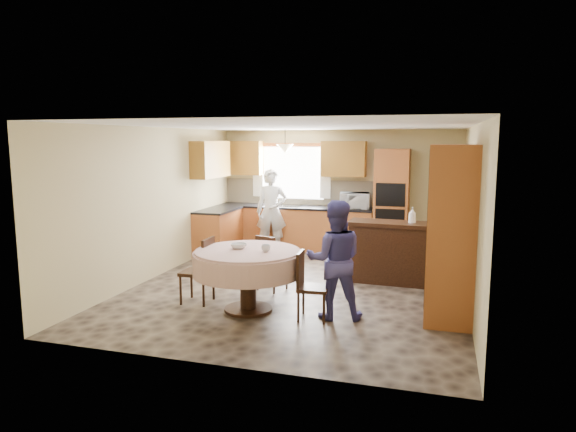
# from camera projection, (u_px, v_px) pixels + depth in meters

# --- Properties ---
(floor) EXTENTS (5.00, 6.00, 0.01)m
(floor) POSITION_uv_depth(u_px,v_px,m) (300.00, 287.00, 8.09)
(floor) COLOR #6C5B4B
(floor) RESTS_ON ground
(ceiling) EXTENTS (5.00, 6.00, 0.01)m
(ceiling) POSITION_uv_depth(u_px,v_px,m) (300.00, 126.00, 7.72)
(ceiling) COLOR white
(ceiling) RESTS_ON wall_back
(wall_back) EXTENTS (5.00, 0.02, 2.50)m
(wall_back) POSITION_uv_depth(u_px,v_px,m) (338.00, 190.00, 10.75)
(wall_back) COLOR tan
(wall_back) RESTS_ON floor
(wall_front) EXTENTS (5.00, 0.02, 2.50)m
(wall_front) POSITION_uv_depth(u_px,v_px,m) (221.00, 246.00, 5.06)
(wall_front) COLOR tan
(wall_front) RESTS_ON floor
(wall_left) EXTENTS (0.02, 6.00, 2.50)m
(wall_left) POSITION_uv_depth(u_px,v_px,m) (157.00, 203.00, 8.61)
(wall_left) COLOR tan
(wall_left) RESTS_ON floor
(wall_right) EXTENTS (0.02, 6.00, 2.50)m
(wall_right) POSITION_uv_depth(u_px,v_px,m) (472.00, 215.00, 7.20)
(wall_right) COLOR tan
(wall_right) RESTS_ON floor
(window) EXTENTS (1.40, 0.03, 1.10)m
(window) POSITION_uv_depth(u_px,v_px,m) (292.00, 173.00, 10.96)
(window) COLOR white
(window) RESTS_ON wall_back
(curtain_left) EXTENTS (0.22, 0.02, 1.15)m
(curtain_left) POSITION_uv_depth(u_px,v_px,m) (258.00, 170.00, 11.12)
(curtain_left) COLOR white
(curtain_left) RESTS_ON wall_back
(curtain_right) EXTENTS (0.22, 0.02, 1.15)m
(curtain_right) POSITION_uv_depth(u_px,v_px,m) (325.00, 171.00, 10.70)
(curtain_right) COLOR white
(curtain_right) RESTS_ON wall_back
(base_cab_back) EXTENTS (3.30, 0.60, 0.88)m
(base_cab_back) POSITION_uv_depth(u_px,v_px,m) (295.00, 229.00, 10.82)
(base_cab_back) COLOR #D37438
(base_cab_back) RESTS_ON floor
(counter_back) EXTENTS (3.30, 0.64, 0.04)m
(counter_back) POSITION_uv_depth(u_px,v_px,m) (295.00, 207.00, 10.76)
(counter_back) COLOR black
(counter_back) RESTS_ON base_cab_back
(base_cab_left) EXTENTS (0.60, 1.20, 0.88)m
(base_cab_left) POSITION_uv_depth(u_px,v_px,m) (218.00, 233.00, 10.35)
(base_cab_left) COLOR #D37438
(base_cab_left) RESTS_ON floor
(counter_left) EXTENTS (0.64, 1.20, 0.04)m
(counter_left) POSITION_uv_depth(u_px,v_px,m) (218.00, 210.00, 10.28)
(counter_left) COLOR black
(counter_left) RESTS_ON base_cab_left
(backsplash) EXTENTS (3.30, 0.02, 0.55)m
(backsplash) POSITION_uv_depth(u_px,v_px,m) (298.00, 192.00, 10.99)
(backsplash) COLOR #C6B18B
(backsplash) RESTS_ON wall_back
(wall_cab_left) EXTENTS (0.85, 0.33, 0.72)m
(wall_cab_left) POSITION_uv_depth(u_px,v_px,m) (243.00, 158.00, 11.08)
(wall_cab_left) COLOR #B17D2C
(wall_cab_left) RESTS_ON wall_back
(wall_cab_right) EXTENTS (0.90, 0.33, 0.72)m
(wall_cab_right) POSITION_uv_depth(u_px,v_px,m) (344.00, 159.00, 10.46)
(wall_cab_right) COLOR #B17D2C
(wall_cab_right) RESTS_ON wall_back
(wall_cab_side) EXTENTS (0.33, 1.20, 0.72)m
(wall_cab_side) POSITION_uv_depth(u_px,v_px,m) (211.00, 159.00, 10.17)
(wall_cab_side) COLOR #B17D2C
(wall_cab_side) RESTS_ON wall_left
(oven_tower) EXTENTS (0.66, 0.62, 2.12)m
(oven_tower) POSITION_uv_depth(u_px,v_px,m) (392.00, 203.00, 10.16)
(oven_tower) COLOR #D37438
(oven_tower) RESTS_ON floor
(oven_upper) EXTENTS (0.56, 0.01, 0.45)m
(oven_upper) POSITION_uv_depth(u_px,v_px,m) (390.00, 195.00, 9.83)
(oven_upper) COLOR black
(oven_upper) RESTS_ON oven_tower
(oven_lower) EXTENTS (0.56, 0.01, 0.45)m
(oven_lower) POSITION_uv_depth(u_px,v_px,m) (390.00, 221.00, 9.91)
(oven_lower) COLOR black
(oven_lower) RESTS_ON oven_tower
(pendant) EXTENTS (0.36, 0.36, 0.18)m
(pendant) POSITION_uv_depth(u_px,v_px,m) (285.00, 149.00, 10.43)
(pendant) COLOR beige
(pendant) RESTS_ON ceiling
(sideboard) EXTENTS (1.33, 0.60, 0.93)m
(sideboard) POSITION_uv_depth(u_px,v_px,m) (389.00, 254.00, 8.28)
(sideboard) COLOR #321B0D
(sideboard) RESTS_ON floor
(space_heater) EXTENTS (0.46, 0.36, 0.57)m
(space_heater) POSITION_uv_depth(u_px,v_px,m) (443.00, 267.00, 8.15)
(space_heater) COLOR black
(space_heater) RESTS_ON floor
(cupboard) EXTENTS (0.58, 1.17, 2.23)m
(cupboard) POSITION_uv_depth(u_px,v_px,m) (451.00, 232.00, 6.57)
(cupboard) COLOR #D37438
(cupboard) RESTS_ON floor
(dining_table) EXTENTS (1.46, 1.46, 0.84)m
(dining_table) POSITION_uv_depth(u_px,v_px,m) (248.00, 263.00, 6.86)
(dining_table) COLOR #321B0D
(dining_table) RESTS_ON floor
(chair_left) EXTENTS (0.41, 0.41, 0.93)m
(chair_left) POSITION_uv_depth(u_px,v_px,m) (202.00, 267.00, 7.22)
(chair_left) COLOR #321B0D
(chair_left) RESTS_ON floor
(chair_back) EXTENTS (0.48, 0.48, 0.86)m
(chair_back) POSITION_uv_depth(u_px,v_px,m) (269.00, 260.00, 7.81)
(chair_back) COLOR #321B0D
(chair_back) RESTS_ON floor
(chair_right) EXTENTS (0.40, 0.40, 0.88)m
(chair_right) POSITION_uv_depth(u_px,v_px,m) (308.00, 282.00, 6.57)
(chair_right) COLOR #321B0D
(chair_right) RESTS_ON floor
(framed_picture) EXTENTS (0.06, 0.58, 0.48)m
(framed_picture) POSITION_uv_depth(u_px,v_px,m) (466.00, 188.00, 8.46)
(framed_picture) COLOR gold
(framed_picture) RESTS_ON wall_right
(microwave) EXTENTS (0.64, 0.48, 0.32)m
(microwave) POSITION_uv_depth(u_px,v_px,m) (354.00, 201.00, 10.33)
(microwave) COLOR silver
(microwave) RESTS_ON counter_back
(person_sink) EXTENTS (0.72, 0.57, 1.71)m
(person_sink) POSITION_uv_depth(u_px,v_px,m) (272.00, 211.00, 10.44)
(person_sink) COLOR silver
(person_sink) RESTS_ON floor
(person_dining) EXTENTS (0.87, 0.75, 1.54)m
(person_dining) POSITION_uv_depth(u_px,v_px,m) (335.00, 260.00, 6.57)
(person_dining) COLOR #423E87
(person_dining) RESTS_ON floor
(bowl_sideboard) EXTENTS (0.27, 0.27, 0.06)m
(bowl_sideboard) POSITION_uv_depth(u_px,v_px,m) (377.00, 223.00, 8.27)
(bowl_sideboard) COLOR #B2B2B2
(bowl_sideboard) RESTS_ON sideboard
(bottle_sideboard) EXTENTS (0.13, 0.13, 0.31)m
(bottle_sideboard) POSITION_uv_depth(u_px,v_px,m) (412.00, 217.00, 8.10)
(bottle_sideboard) COLOR silver
(bottle_sideboard) RESTS_ON sideboard
(cup_table) EXTENTS (0.15, 0.15, 0.09)m
(cup_table) POSITION_uv_depth(u_px,v_px,m) (266.00, 248.00, 6.72)
(cup_table) COLOR #B2B2B2
(cup_table) RESTS_ON dining_table
(bowl_table) EXTENTS (0.24, 0.24, 0.07)m
(bowl_table) POSITION_uv_depth(u_px,v_px,m) (239.00, 246.00, 6.92)
(bowl_table) COLOR #B2B2B2
(bowl_table) RESTS_ON dining_table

